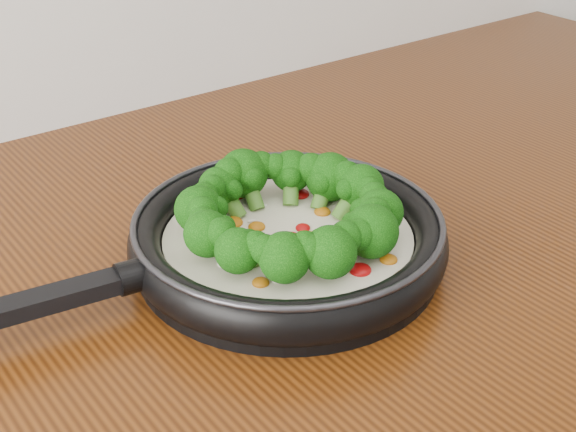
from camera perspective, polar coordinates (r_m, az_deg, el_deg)
skillet at (r=0.73m, az=-0.08°, el=-1.20°), size 0.48×0.33×0.08m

